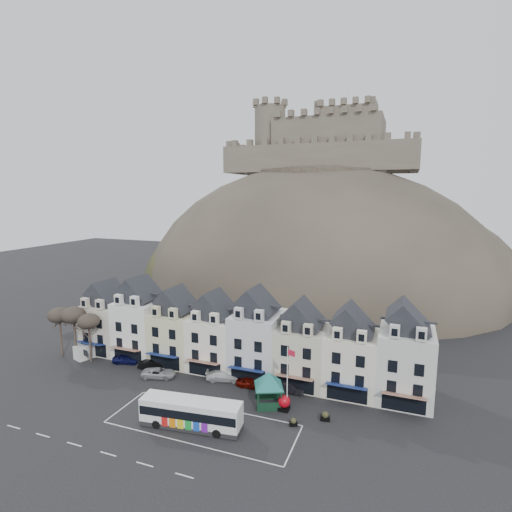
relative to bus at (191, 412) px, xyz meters
The scene contains 21 objects.
ground 2.15m from the bus, 165.57° to the right, with size 300.00×300.00×0.00m, color black.
coach_bay_markings 2.26m from the bus, 46.84° to the left, with size 22.00×7.50×0.01m, color silver.
townhouse_terrace 16.10m from the bus, 93.45° to the left, with size 54.40×9.35×11.80m.
castle_hill 68.69m from the bus, 89.86° to the left, with size 100.00×76.00×68.00m.
castle 84.83m from the bus, 90.44° to the left, with size 50.20×22.20×22.00m.
tree_left_far 32.18m from the bus, 161.24° to the left, with size 3.61×3.61×8.24m.
tree_left_mid 29.46m from the bus, 159.33° to the left, with size 3.78×3.78×8.64m.
tree_left_near 26.59m from the bus, 157.01° to the left, with size 3.43×3.43×7.84m.
bus is the anchor object (origin of this frame).
bus_shelter 10.29m from the bus, 48.10° to the left, with size 6.38×6.38×4.45m.
red_buoy 11.51m from the bus, 39.06° to the left, with size 1.55×1.55×1.91m.
flagpole 12.16m from the bus, 37.50° to the left, with size 1.11×0.54×8.27m.
white_van 28.17m from the bus, 155.41° to the left, with size 3.46×5.17×2.17m.
planter_west 11.83m from the bus, 21.80° to the left, with size 1.04×0.77×0.93m.
planter_east 15.69m from the bus, 25.45° to the left, with size 1.20×0.79×1.13m.
car_navy 21.69m from the bus, 147.81° to the left, with size 1.67×4.16×1.42m, color #0D0F41.
car_black 17.87m from the bus, 139.93° to the left, with size 1.34×3.85×1.27m, color black.
car_silver 14.16m from the bus, 139.23° to the left, with size 2.23×4.76×1.35m, color #B0B3B8.
car_white 11.87m from the bus, 97.25° to the left, with size 2.03×4.99×1.45m, color silver.
car_maroon 11.52m from the bus, 75.53° to the left, with size 1.56×3.87×1.32m, color #570A05.
car_charcoal 14.32m from the bus, 55.19° to the left, with size 1.53×4.38×1.44m, color black.
Camera 1 is at (22.96, -36.51, 26.60)m, focal length 28.00 mm.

